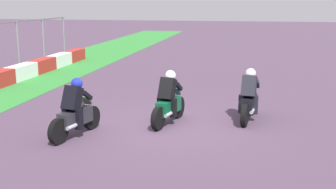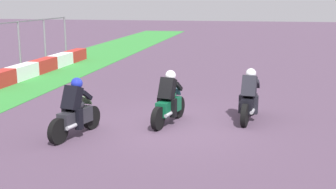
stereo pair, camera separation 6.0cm
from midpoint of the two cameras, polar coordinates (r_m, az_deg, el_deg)
ground_plane at (r=12.20m, az=0.32°, el=-4.08°), size 120.00×120.00×0.00m
rider_lane_a at (r=12.81m, az=10.41°, el=-0.61°), size 2.04×0.59×1.51m
rider_lane_b at (r=12.25m, az=-0.05°, el=-1.00°), size 2.02×0.64×1.51m
rider_lane_c at (r=11.37m, az=-12.17°, el=-2.34°), size 2.01×0.65×1.51m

